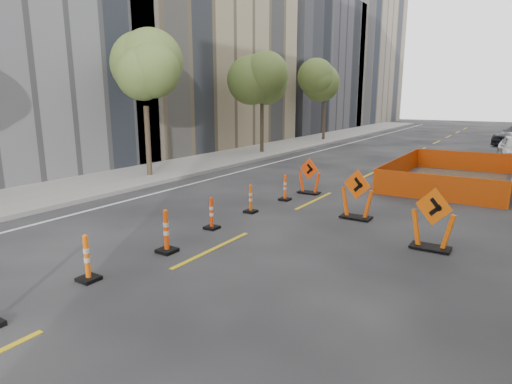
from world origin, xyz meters
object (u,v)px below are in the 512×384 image
Objects in this scene: channelizer_6 at (251,199)px; channelizer_5 at (211,213)px; chevron_sign_center at (357,194)px; channelizer_7 at (285,187)px; channelizer_3 at (87,258)px; chevron_sign_left at (309,176)px; chevron_sign_right at (433,219)px; channelizer_4 at (166,231)px.

channelizer_5 is at bearing -89.49° from channelizer_6.
channelizer_7 is at bearing 177.30° from chevron_sign_center.
channelizer_7 is at bearing 85.95° from channelizer_6.
channelizer_3 is 1.06× the size of channelizer_5.
channelizer_5 is 0.68× the size of chevron_sign_left.
chevron_sign_right is (5.61, 5.76, 0.29)m from channelizer_3.
channelizer_3 is 9.83m from chevron_sign_left.
chevron_sign_center is (3.15, 3.24, 0.31)m from channelizer_5.
channelizer_5 is 2.08m from channelizer_6.
chevron_sign_left is at bearing 89.02° from channelizer_4.
channelizer_4 is 2.10m from channelizer_5.
channelizer_4 is at bearing -79.87° from chevron_sign_left.
channelizer_4 reaches higher than channelizer_7.
channelizer_6 is at bearing -94.05° from channelizer_7.
channelizer_3 is 0.64× the size of chevron_sign_center.
channelizer_3 is at bearing -116.72° from chevron_sign_right.
chevron_sign_right is at bearing -24.93° from channelizer_7.
chevron_sign_left is at bearing 83.65° from channelizer_6.
channelizer_4 is (0.21, 2.08, 0.04)m from channelizer_3.
channelizer_5 is (-0.25, 2.08, -0.07)m from channelizer_4.
chevron_sign_left reaches higher than channelizer_7.
channelizer_6 is at bearing -85.25° from chevron_sign_left.
chevron_sign_center is at bearing -30.12° from chevron_sign_left.
channelizer_4 reaches higher than channelizer_3.
channelizer_7 is 0.69× the size of chevron_sign_left.
channelizer_5 is at bearing -119.83° from chevron_sign_center.
chevron_sign_left is (0.34, 9.82, 0.20)m from channelizer_3.
chevron_sign_center reaches higher than channelizer_3.
channelizer_7 is (0.09, 8.33, -0.02)m from channelizer_3.
channelizer_6 is 2.09m from channelizer_7.
chevron_sign_center is at bearing -17.07° from channelizer_7.
channelizer_3 is 0.64× the size of chevron_sign_right.
channelizer_3 is at bearing -89.46° from channelizer_5.
channelizer_6 is 0.60× the size of chevron_sign_right.
channelizer_4 is 0.69× the size of chevron_sign_right.
chevron_sign_center is (2.90, 5.32, 0.23)m from channelizer_4.
channelizer_4 is 6.06m from chevron_sign_center.
channelizer_5 is 0.61× the size of chevron_sign_center.
chevron_sign_right is (2.50, -1.64, 0.01)m from chevron_sign_center.
channelizer_7 is 0.62× the size of chevron_sign_center.
channelizer_4 is at bearing -86.34° from channelizer_6.
channelizer_3 is at bearing -80.88° from chevron_sign_left.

